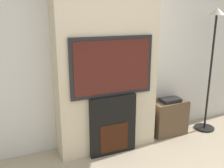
# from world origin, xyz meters

# --- Properties ---
(wall_back) EXTENTS (6.00, 0.06, 2.70)m
(wall_back) POSITION_xyz_m (0.00, 2.03, 1.35)
(wall_back) COLOR silver
(wall_back) RESTS_ON ground_plane
(chimney_breast) EXTENTS (1.28, 0.37, 2.70)m
(chimney_breast) POSITION_xyz_m (0.00, 1.81, 1.35)
(chimney_breast) COLOR beige
(chimney_breast) RESTS_ON ground_plane
(fireplace) EXTENTS (0.60, 0.15, 0.78)m
(fireplace) POSITION_xyz_m (0.00, 1.63, 0.39)
(fireplace) COLOR black
(fireplace) RESTS_ON ground_plane
(television) EXTENTS (1.04, 0.07, 0.72)m
(television) POSITION_xyz_m (0.00, 1.63, 1.13)
(television) COLOR black
(television) RESTS_ON fireplace
(floor_lamp) EXTENTS (0.30, 0.30, 1.82)m
(floor_lamp) POSITION_xyz_m (1.60, 1.68, 1.20)
(floor_lamp) COLOR black
(floor_lamp) RESTS_ON ground_plane
(media_stand) EXTENTS (0.52, 0.33, 0.56)m
(media_stand) POSITION_xyz_m (0.98, 1.79, 0.26)
(media_stand) COLOR brown
(media_stand) RESTS_ON ground_plane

